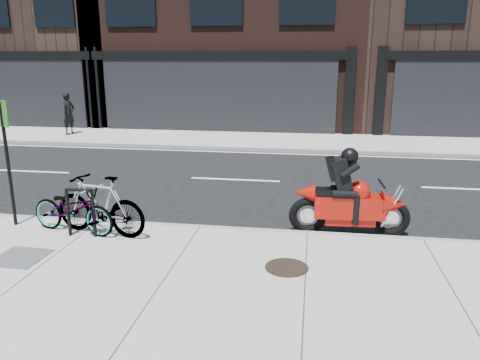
% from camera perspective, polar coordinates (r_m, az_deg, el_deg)
% --- Properties ---
extents(ground, '(120.00, 120.00, 0.00)m').
position_cam_1_polar(ground, '(10.69, -2.40, -2.69)').
color(ground, black).
rests_on(ground, ground).
extents(sidewalk_near, '(60.00, 6.00, 0.13)m').
position_cam_1_polar(sidewalk_near, '(6.24, -11.77, -15.88)').
color(sidewalk_near, gray).
rests_on(sidewalk_near, ground).
extents(sidewalk_far, '(60.00, 3.50, 0.13)m').
position_cam_1_polar(sidewalk_far, '(18.13, 2.40, 4.83)').
color(sidewalk_far, gray).
rests_on(sidewalk_far, ground).
extents(building_midwest, '(10.00, 10.00, 12.00)m').
position_cam_1_polar(building_midwest, '(28.35, -22.08, 19.48)').
color(building_midwest, black).
rests_on(building_midwest, ground).
extents(bike_rack, '(0.53, 0.07, 0.88)m').
position_cam_1_polar(bike_rack, '(8.65, -18.86, -3.27)').
color(bike_rack, black).
rests_on(bike_rack, sidewalk_near).
extents(bicycle_front, '(1.78, 0.92, 0.89)m').
position_cam_1_polar(bicycle_front, '(8.90, -19.68, -3.35)').
color(bicycle_front, gray).
rests_on(bicycle_front, sidewalk_near).
extents(bicycle_rear, '(1.88, 0.86, 1.09)m').
position_cam_1_polar(bicycle_rear, '(8.63, -16.71, -2.94)').
color(bicycle_rear, gray).
rests_on(bicycle_rear, sidewalk_near).
extents(motorcycle, '(2.22, 0.52, 1.66)m').
position_cam_1_polar(motorcycle, '(8.81, 13.86, -2.40)').
color(motorcycle, black).
rests_on(motorcycle, ground).
extents(pedestrian, '(0.52, 0.68, 1.68)m').
position_cam_1_polar(pedestrian, '(20.34, -20.15, 7.62)').
color(pedestrian, black).
rests_on(pedestrian, sidewalk_far).
extents(manhole_cover, '(0.74, 0.74, 0.02)m').
position_cam_1_polar(manhole_cover, '(7.21, 5.71, -10.55)').
color(manhole_cover, black).
rests_on(manhole_cover, sidewalk_near).
extents(utility_grate, '(0.78, 0.78, 0.02)m').
position_cam_1_polar(utility_grate, '(8.28, -25.20, -8.52)').
color(utility_grate, '#515154').
rests_on(utility_grate, sidewalk_near).
extents(sign_post, '(0.31, 0.11, 2.34)m').
position_cam_1_polar(sign_post, '(9.52, -26.57, 3.04)').
color(sign_post, black).
rests_on(sign_post, sidewalk_near).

